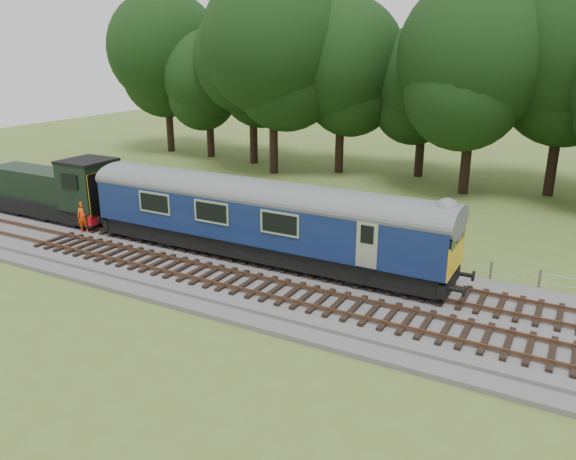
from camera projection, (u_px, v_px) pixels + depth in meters
The scene contains 9 objects.
ground at pixel (369, 302), 23.06m from camera, with size 120.00×120.00×0.00m, color #556A27.
ballast at pixel (369, 298), 23.00m from camera, with size 70.00×7.00×0.35m, color #4C4C4F.
track_north at pixel (381, 281), 24.09m from camera, with size 67.20×2.40×0.21m.
track_south at pixel (354, 308), 21.59m from camera, with size 67.20×2.40×0.21m.
fence at pixel (402, 266), 26.81m from camera, with size 64.00×0.12×1.00m, color #6B6054, non-canonical shape.
tree_line at pixel (476, 189), 41.39m from camera, with size 70.00×8.00×18.00m, color black, non-canonical shape.
dmu_railcar at pixel (261, 213), 26.13m from camera, with size 18.05×2.86×3.88m.
shunter_loco at pixel (57, 191), 32.68m from camera, with size 8.92×2.60×3.38m.
worker at pixel (83, 217), 30.34m from camera, with size 0.63×0.41×1.73m, color #FF450D.
Camera 1 is at (7.15, -20.00, 10.01)m, focal length 35.00 mm.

